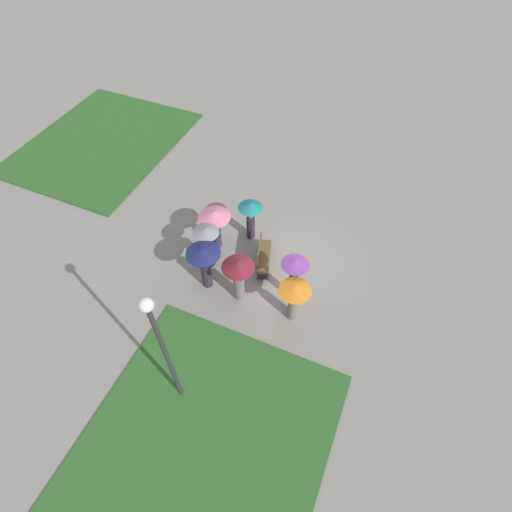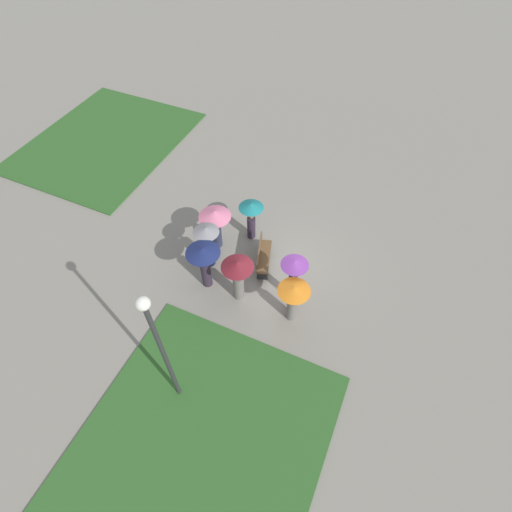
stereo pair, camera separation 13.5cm
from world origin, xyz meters
name	(u,v)px [view 1 (the left image)]	position (x,y,z in m)	size (l,w,h in m)	color
ground_plane	(284,270)	(0.00, 0.00, 0.00)	(90.00, 90.00, 0.00)	gray
lawn_patch_near	(194,465)	(-6.96, -0.13, 0.03)	(7.97, 6.41, 0.06)	#2D5B26
lawn_patch_far	(103,143)	(3.76, 10.87, 0.03)	(8.14, 6.70, 0.06)	#2D5B26
park_bench	(262,256)	(-0.03, 0.84, 0.46)	(1.63, 0.88, 0.90)	brown
lamp_post	(162,344)	(-5.43, 1.13, 3.19)	(0.32, 0.32, 5.06)	#2D2D30
crowd_person_pink	(215,221)	(0.14, 2.77, 1.34)	(1.17, 1.17, 1.77)	#282D47
crowd_person_teal	(251,214)	(1.05, 1.77, 1.22)	(0.92, 0.92, 1.75)	#2D2333
crowd_person_navy	(204,259)	(-1.63, 2.25, 1.40)	(1.15, 1.15, 1.93)	#2D2333
crowd_person_grey	(207,243)	(-0.78, 2.60, 1.15)	(0.91, 0.91, 1.89)	#282D47
crowd_person_orange	(294,296)	(-1.68, -0.93, 1.21)	(1.04, 1.04, 1.71)	slate
crowd_person_purple	(294,271)	(-0.91, -0.64, 1.38)	(0.90, 0.90, 1.96)	black
crowd_person_maroon	(238,273)	(-1.65, 1.01, 1.34)	(1.07, 1.07, 1.89)	slate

